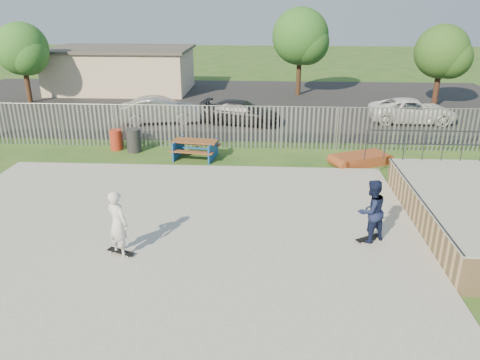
# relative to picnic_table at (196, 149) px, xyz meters

# --- Properties ---
(ground) EXTENTS (120.00, 120.00, 0.00)m
(ground) POSITION_rel_picnic_table_xyz_m (0.16, -7.40, -0.41)
(ground) COLOR #28531C
(ground) RESTS_ON ground
(concrete_slab) EXTENTS (15.00, 12.00, 0.15)m
(concrete_slab) POSITION_rel_picnic_table_xyz_m (0.16, -7.40, -0.34)
(concrete_slab) COLOR gray
(concrete_slab) RESTS_ON ground
(fence) EXTENTS (26.04, 16.02, 2.00)m
(fence) POSITION_rel_picnic_table_xyz_m (1.16, -2.81, 0.59)
(fence) COLOR gray
(fence) RESTS_ON ground
(picnic_table) EXTENTS (2.14, 1.85, 0.81)m
(picnic_table) POSITION_rel_picnic_table_xyz_m (0.00, 0.00, 0.00)
(picnic_table) COLOR brown
(picnic_table) RESTS_ON ground
(funbox) EXTENTS (2.45, 1.91, 0.44)m
(funbox) POSITION_rel_picnic_table_xyz_m (7.12, -0.45, -0.19)
(funbox) COLOR brown
(funbox) RESTS_ON ground
(trash_bin_red) EXTENTS (0.56, 0.56, 0.94)m
(trash_bin_red) POSITION_rel_picnic_table_xyz_m (-3.86, 1.02, 0.06)
(trash_bin_red) COLOR maroon
(trash_bin_red) RESTS_ON ground
(trash_bin_grey) EXTENTS (0.64, 0.64, 1.07)m
(trash_bin_grey) POSITION_rel_picnic_table_xyz_m (-2.95, 0.74, 0.12)
(trash_bin_grey) COLOR #272729
(trash_bin_grey) RESTS_ON ground
(parking_lot) EXTENTS (40.00, 18.00, 0.02)m
(parking_lot) POSITION_rel_picnic_table_xyz_m (0.16, 11.60, -0.40)
(parking_lot) COLOR black
(parking_lot) RESTS_ON ground
(car_silver) EXTENTS (4.58, 2.26, 1.44)m
(car_silver) POSITION_rel_picnic_table_xyz_m (-2.85, 6.02, 0.33)
(car_silver) COLOR #ADADB2
(car_silver) RESTS_ON parking_lot
(car_dark) EXTENTS (4.69, 2.64, 1.28)m
(car_dark) POSITION_rel_picnic_table_xyz_m (1.72, 6.03, 0.25)
(car_dark) COLOR black
(car_dark) RESTS_ON parking_lot
(car_white) EXTENTS (4.82, 2.25, 1.33)m
(car_white) POSITION_rel_picnic_table_xyz_m (11.31, 6.92, 0.27)
(car_white) COLOR white
(car_white) RESTS_ON parking_lot
(building) EXTENTS (10.40, 6.40, 3.20)m
(building) POSITION_rel_picnic_table_xyz_m (-7.84, 15.60, 1.20)
(building) COLOR beige
(building) RESTS_ON ground
(tree_left) EXTENTS (3.39, 3.39, 5.23)m
(tree_left) POSITION_rel_picnic_table_xyz_m (-12.87, 11.00, 3.10)
(tree_left) COLOR #452C1B
(tree_left) RESTS_ON ground
(tree_mid) EXTENTS (3.94, 3.94, 6.08)m
(tree_mid) POSITION_rel_picnic_table_xyz_m (5.35, 14.76, 3.68)
(tree_mid) COLOR #3C2718
(tree_mid) RESTS_ON ground
(tree_right) EXTENTS (3.34, 3.34, 5.15)m
(tree_right) POSITION_rel_picnic_table_xyz_m (13.98, 11.31, 3.05)
(tree_right) COLOR #3F2419
(tree_right) RESTS_ON ground
(skateboard_a) EXTENTS (0.79, 0.59, 0.08)m
(skateboard_a) POSITION_rel_picnic_table_xyz_m (6.05, -7.48, -0.22)
(skateboard_a) COLOR black
(skateboard_a) RESTS_ON concrete_slab
(skateboard_b) EXTENTS (0.81, 0.50, 0.08)m
(skateboard_b) POSITION_rel_picnic_table_xyz_m (-0.79, -8.63, -0.22)
(skateboard_b) COLOR black
(skateboard_b) RESTS_ON concrete_slab
(skater_navy) EXTENTS (1.12, 1.06, 1.83)m
(skater_navy) POSITION_rel_picnic_table_xyz_m (6.05, -7.48, 0.65)
(skater_navy) COLOR #131B3B
(skater_navy) RESTS_ON concrete_slab
(skater_white) EXTENTS (0.80, 0.73, 1.83)m
(skater_white) POSITION_rel_picnic_table_xyz_m (-0.79, -8.63, 0.65)
(skater_white) COLOR silver
(skater_white) RESTS_ON concrete_slab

